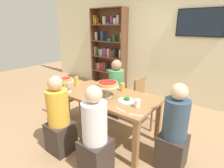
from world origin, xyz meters
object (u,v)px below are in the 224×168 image
object	(u,v)px
diner_head_east	(174,133)
television	(200,23)
chair_far_right	(144,99)
salad_plate_far_diner	(126,100)
chair_head_west	(64,96)
beer_glass_amber_short	(77,81)
water_glass_clear_near	(137,103)
dining_table	(108,101)
deep_dish_pizza_stand	(107,85)
bookshelf	(108,49)
cutlery_fork_near	(136,115)
diner_near_right	(95,137)
personal_pizza_stand	(66,81)
beer_glass_amber_tall	(123,87)
cutlery_knife_near	(121,110)
salad_plate_near_diner	(108,85)
diner_near_left	(59,121)
diner_far_left	(116,92)

from	to	relation	value
diner_head_east	television	bearing A→B (deg)	-80.89
chair_far_right	salad_plate_far_diner	world-z (taller)	chair_far_right
chair_head_west	beer_glass_amber_short	xyz separation A→B (m)	(0.33, 0.06, 0.34)
chair_far_right	water_glass_clear_near	bearing A→B (deg)	20.40
dining_table	deep_dish_pizza_stand	bearing A→B (deg)	-61.72
bookshelf	cutlery_fork_near	xyz separation A→B (m)	(2.26, -2.32, -0.38)
diner_near_right	personal_pizza_stand	size ratio (longest dim) A/B	4.85
personal_pizza_stand	water_glass_clear_near	bearing A→B (deg)	9.49
chair_head_west	cutlery_fork_near	xyz separation A→B (m)	(1.72, -0.24, 0.26)
chair_far_right	deep_dish_pizza_stand	size ratio (longest dim) A/B	2.53
chair_head_west	beer_glass_amber_tall	xyz separation A→B (m)	(1.13, 0.34, 0.32)
deep_dish_pizza_stand	water_glass_clear_near	bearing A→B (deg)	-6.36
cutlery_knife_near	diner_head_east	bearing A→B (deg)	39.29
personal_pizza_stand	salad_plate_near_diner	distance (m)	0.75
diner_near_left	cutlery_fork_near	size ratio (longest dim) A/B	6.39
bookshelf	salad_plate_far_diner	size ratio (longest dim) A/B	9.19
diner_near_right	salad_plate_far_diner	bearing A→B (deg)	-1.27
chair_head_west	deep_dish_pizza_stand	world-z (taller)	deep_dish_pizza_stand
diner_far_left	dining_table	bearing A→B (deg)	26.07
diner_near_right	chair_far_right	distance (m)	1.41
television	diner_near_right	bearing A→B (deg)	-97.81
television	salad_plate_far_diner	xyz separation A→B (m)	(-0.37, -2.14, -1.06)
bookshelf	chair_head_west	size ratio (longest dim) A/B	2.54
chair_head_west	cutlery_fork_near	world-z (taller)	chair_head_west
diner_head_east	beer_glass_amber_tall	distance (m)	1.07
salad_plate_far_diner	beer_glass_amber_tall	size ratio (longest dim) A/B	1.81
beer_glass_amber_short	diner_near_left	bearing A→B (deg)	-61.12
chair_far_right	deep_dish_pizza_stand	bearing A→B (deg)	-17.43
bookshelf	chair_head_west	world-z (taller)	bookshelf
dining_table	personal_pizza_stand	xyz separation A→B (m)	(-0.61, -0.31, 0.28)
bookshelf	diner_near_left	world-z (taller)	bookshelf
diner_near_left	chair_far_right	bearing A→B (deg)	-22.62
diner_near_right	personal_pizza_stand	bearing A→B (deg)	68.49
salad_plate_far_diner	cutlery_knife_near	xyz separation A→B (m)	(0.10, -0.28, -0.02)
bookshelf	salad_plate_near_diner	size ratio (longest dim) A/B	8.55
television	water_glass_clear_near	bearing A→B (deg)	-93.70
personal_pizza_stand	salad_plate_far_diner	size ratio (longest dim) A/B	0.99
personal_pizza_stand	salad_plate_far_diner	world-z (taller)	personal_pizza_stand
diner_far_left	diner_near_left	size ratio (longest dim) A/B	1.00
television	bookshelf	bearing A→B (deg)	-177.64
television	personal_pizza_stand	world-z (taller)	television
beer_glass_amber_tall	beer_glass_amber_short	xyz separation A→B (m)	(-0.79, -0.28, 0.02)
bookshelf	beer_glass_amber_tall	xyz separation A→B (m)	(1.67, -1.74, -0.31)
television	cutlery_knife_near	size ratio (longest dim) A/B	5.18
chair_far_right	cutlery_knife_near	world-z (taller)	chair_far_right
television	diner_near_right	xyz separation A→B (m)	(-0.38, -2.79, -1.33)
chair_head_west	deep_dish_pizza_stand	xyz separation A→B (m)	(1.07, 0.02, 0.44)
television	deep_dish_pizza_stand	bearing A→B (deg)	-107.92
personal_pizza_stand	chair_head_west	bearing A→B (deg)	151.00
chair_head_west	personal_pizza_stand	distance (m)	0.66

